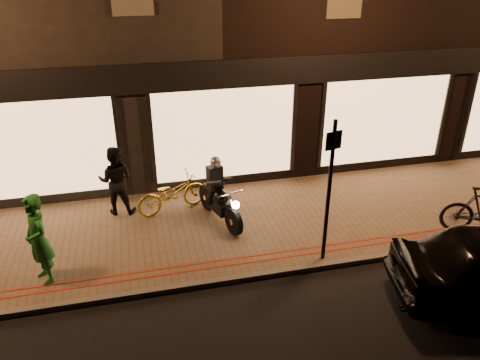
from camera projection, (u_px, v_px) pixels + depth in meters
name	position (u px, v px, depth m)	size (l,w,h in m)	color
ground	(267.00, 279.00, 9.26)	(90.00, 90.00, 0.00)	black
sidewalk	(243.00, 224.00, 10.98)	(50.00, 4.00, 0.12)	brown
kerb_stone	(266.00, 275.00, 9.28)	(50.00, 0.14, 0.12)	#59544C
red_kerb_lines	(259.00, 258.00, 9.68)	(50.00, 0.26, 0.01)	maroon
building_row	(192.00, 5.00, 15.22)	(48.00, 10.11, 8.50)	black
motorcycle	(219.00, 197.00, 10.78)	(0.78, 1.89, 1.59)	black
sign_post	(329.00, 186.00, 8.95)	(0.35, 0.12, 3.00)	black
bicycle_gold	(172.00, 193.00, 11.25)	(0.62, 1.77, 0.93)	gold
person_green	(38.00, 240.00, 8.66)	(0.66, 0.44, 1.82)	#1C6A23
person_dark	(116.00, 180.00, 11.02)	(0.82, 0.64, 1.69)	black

